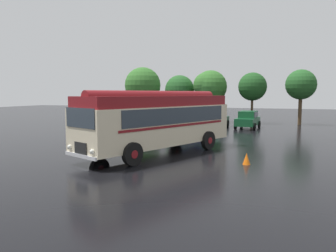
{
  "coord_description": "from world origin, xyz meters",
  "views": [
    {
      "loc": [
        6.89,
        -17.13,
        3.34
      ],
      "look_at": [
        0.27,
        1.21,
        1.4
      ],
      "focal_mm": 35.0,
      "sensor_mm": 36.0,
      "label": 1
    }
  ],
  "objects_px": {
    "vintage_bus": "(159,120)",
    "car_near_left": "(216,119)",
    "box_van": "(192,113)",
    "traffic_cone": "(247,159)",
    "car_mid_left": "(248,119)"
  },
  "relations": [
    {
      "from": "box_van",
      "to": "vintage_bus",
      "type": "bearing_deg",
      "value": -81.13
    },
    {
      "from": "vintage_bus",
      "to": "car_near_left",
      "type": "height_order",
      "value": "vintage_bus"
    },
    {
      "from": "vintage_bus",
      "to": "box_van",
      "type": "bearing_deg",
      "value": 98.87
    },
    {
      "from": "car_near_left",
      "to": "box_van",
      "type": "height_order",
      "value": "box_van"
    },
    {
      "from": "vintage_bus",
      "to": "car_mid_left",
      "type": "xyz_separation_m",
      "value": [
        3.2,
        15.35,
        -1.05
      ]
    },
    {
      "from": "vintage_bus",
      "to": "traffic_cone",
      "type": "relative_size",
      "value": 18.64
    },
    {
      "from": "car_mid_left",
      "to": "traffic_cone",
      "type": "height_order",
      "value": "car_mid_left"
    },
    {
      "from": "vintage_bus",
      "to": "car_near_left",
      "type": "relative_size",
      "value": 2.38
    },
    {
      "from": "car_near_left",
      "to": "box_van",
      "type": "xyz_separation_m",
      "value": [
        -2.5,
        0.07,
        0.52
      ]
    },
    {
      "from": "vintage_bus",
      "to": "box_van",
      "type": "height_order",
      "value": "vintage_bus"
    },
    {
      "from": "vintage_bus",
      "to": "traffic_cone",
      "type": "xyz_separation_m",
      "value": [
        4.95,
        -1.29,
        -1.62
      ]
    },
    {
      "from": "traffic_cone",
      "to": "vintage_bus",
      "type": "bearing_deg",
      "value": 165.43
    },
    {
      "from": "car_mid_left",
      "to": "box_van",
      "type": "bearing_deg",
      "value": -178.02
    },
    {
      "from": "car_mid_left",
      "to": "traffic_cone",
      "type": "xyz_separation_m",
      "value": [
        1.75,
        -16.64,
        -0.57
      ]
    },
    {
      "from": "vintage_bus",
      "to": "car_mid_left",
      "type": "distance_m",
      "value": 15.72
    }
  ]
}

